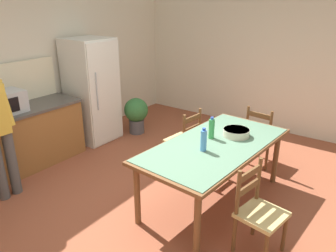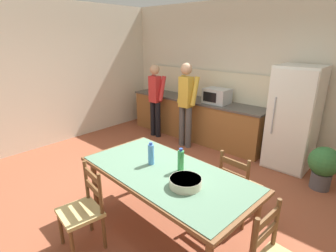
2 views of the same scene
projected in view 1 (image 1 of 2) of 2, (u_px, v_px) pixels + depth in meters
ground_plane at (162, 203)px, 4.05m from camera, size 8.32×8.32×0.00m
wall_back at (22, 62)px, 4.97m from camera, size 6.52×0.12×2.90m
wall_right at (269, 52)px, 5.98m from camera, size 0.12×5.20×2.90m
refrigerator at (92, 91)px, 5.61m from camera, size 0.70×0.73×1.76m
microwave at (4, 103)px, 4.41m from camera, size 0.50×0.39×0.30m
dining_table at (215, 149)px, 3.85m from camera, size 2.08×1.13×0.78m
bottle_near_centre at (204, 140)px, 3.59m from camera, size 0.07×0.07×0.27m
bottle_off_centre at (212, 128)px, 3.92m from camera, size 0.07×0.07×0.27m
serving_bowl at (236, 132)px, 4.01m from camera, size 0.32×0.32×0.09m
chair_side_far_right at (184, 140)px, 4.74m from camera, size 0.45×0.44×0.91m
chair_head_end at (261, 136)px, 4.87m from camera, size 0.44×0.45×0.91m
chair_side_near_left at (258, 212)px, 3.15m from camera, size 0.48×0.46×0.91m
potted_plant at (136, 113)px, 6.03m from camera, size 0.44×0.44×0.67m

